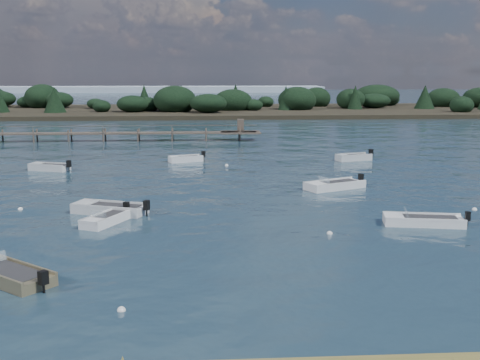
{
  "coord_description": "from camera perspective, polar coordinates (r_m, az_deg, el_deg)",
  "views": [
    {
      "loc": [
        -0.9,
        -28.3,
        8.68
      ],
      "look_at": [
        1.78,
        14.0,
        1.0
      ],
      "focal_mm": 45.0,
      "sensor_mm": 36.0,
      "label": 1
    }
  ],
  "objects": [
    {
      "name": "far_headland",
      "position": [
        131.06,
        7.85,
        7.24
      ],
      "size": [
        190.0,
        40.0,
        5.8
      ],
      "color": "black",
      "rests_on": "ground"
    },
    {
      "name": "buoy_e",
      "position": [
        56.12,
        -1.28,
        1.37
      ],
      "size": [
        0.32,
        0.32,
        0.32
      ],
      "primitive_type": "sphere",
      "color": "silver",
      "rests_on": "ground"
    },
    {
      "name": "jetty",
      "position": [
        79.46,
        -18.86,
        4.16
      ],
      "size": [
        64.5,
        3.2,
        3.4
      ],
      "color": "#4E4339",
      "rests_on": "ground"
    },
    {
      "name": "buoy_b",
      "position": [
        33.06,
        8.5,
        -5.07
      ],
      "size": [
        0.32,
        0.32,
        0.32
      ],
      "primitive_type": "sphere",
      "color": "silver",
      "rests_on": "ground"
    },
    {
      "name": "tender_far_white",
      "position": [
        58.72,
        -5.16,
        1.9
      ],
      "size": [
        3.65,
        2.29,
        1.23
      ],
      "color": "silver",
      "rests_on": "ground"
    },
    {
      "name": "dinghy_mid_grey",
      "position": [
        38.17,
        -12.25,
        -2.85
      ],
      "size": [
        4.99,
        3.23,
        1.25
      ],
      "color": "#AEB3B6",
      "rests_on": "ground"
    },
    {
      "name": "buoy_a",
      "position": [
        23.05,
        -11.18,
        -12.06
      ],
      "size": [
        0.32,
        0.32,
        0.32
      ],
      "primitive_type": "sphere",
      "color": "silver",
      "rests_on": "ground"
    },
    {
      "name": "buoy_d",
      "position": [
        41.04,
        21.35,
        -2.66
      ],
      "size": [
        0.32,
        0.32,
        0.32
      ],
      "primitive_type": "sphere",
      "color": "silver",
      "rests_on": "ground"
    },
    {
      "name": "dinghy_mid_white_b",
      "position": [
        45.63,
        8.95,
        -0.61
      ],
      "size": [
        4.94,
        3.58,
        1.24
      ],
      "color": "silver",
      "rests_on": "ground"
    },
    {
      "name": "dinghy_near_olive",
      "position": [
        27.51,
        -21.22,
        -8.5
      ],
      "size": [
        4.62,
        4.28,
        1.21
      ],
      "color": "brown",
      "rests_on": "ground"
    },
    {
      "name": "dinghy_extra_a",
      "position": [
        35.74,
        -12.48,
        -3.78
      ],
      "size": [
        2.77,
        3.95,
        1.14
      ],
      "color": "silver",
      "rests_on": "ground"
    },
    {
      "name": "ground",
      "position": [
        88.73,
        -3.03,
        4.64
      ],
      "size": [
        400.0,
        400.0,
        0.0
      ],
      "primitive_type": "plane",
      "color": "#162834",
      "rests_on": "ground"
    },
    {
      "name": "buoy_c",
      "position": [
        40.77,
        -20.1,
        -2.66
      ],
      "size": [
        0.32,
        0.32,
        0.32
      ],
      "primitive_type": "sphere",
      "color": "silver",
      "rests_on": "ground"
    },
    {
      "name": "dinghy_mid_white_a",
      "position": [
        36.14,
        16.96,
        -3.84
      ],
      "size": [
        4.88,
        2.49,
        1.12
      ],
      "color": "silver",
      "rests_on": "ground"
    },
    {
      "name": "tender_far_grey_b",
      "position": [
        60.46,
        10.72,
        2.02
      ],
      "size": [
        3.95,
        2.28,
        1.32
      ],
      "color": "#AEB3B6",
      "rests_on": "ground"
    },
    {
      "name": "tender_far_grey",
      "position": [
        56.01,
        -17.61,
        1.05
      ],
      "size": [
        3.96,
        2.54,
        1.26
      ],
      "color": "#AEB3B6",
      "rests_on": "ground"
    }
  ]
}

